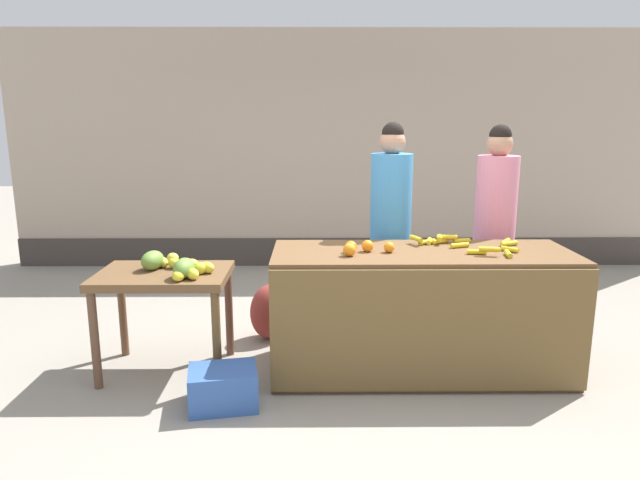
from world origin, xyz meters
TOP-DOWN VIEW (x-y plane):
  - ground_plane at (0.00, 0.00)m, footprint 24.00×24.00m
  - market_wall_back at (0.00, 3.19)m, footprint 8.47×0.23m
  - fruit_stall_counter at (0.35, -0.01)m, footprint 2.17×0.80m
  - side_table_wooden at (-1.54, 0.00)m, footprint 0.94×0.67m
  - banana_bunch_pile at (0.68, 0.12)m, footprint 0.81×0.55m
  - orange_pile at (-0.10, -0.07)m, footprint 0.37×0.22m
  - mango_papaya_pile at (-1.44, -0.04)m, footprint 0.59×0.60m
  - vendor_woman_blue_shirt at (0.20, 0.64)m, footprint 0.34×0.34m
  - vendor_woman_pink_shirt at (1.08, 0.67)m, footprint 0.34×0.34m
  - produce_crate at (-1.04, -0.55)m, footprint 0.49×0.39m
  - produce_sack at (-0.82, 0.62)m, footprint 0.47×0.45m

SIDE VIEW (x-z plane):
  - ground_plane at x=0.00m, z-range 0.00..0.00m
  - produce_crate at x=-1.04m, z-range 0.00..0.26m
  - produce_sack at x=-0.82m, z-range 0.00..0.48m
  - fruit_stall_counter at x=0.35m, z-range 0.00..0.92m
  - side_table_wooden at x=-1.54m, z-range 0.27..1.04m
  - mango_papaya_pile at x=-1.44m, z-range 0.76..0.90m
  - vendor_woman_pink_shirt at x=1.08m, z-range 0.01..1.82m
  - vendor_woman_blue_shirt at x=0.20m, z-range 0.01..1.84m
  - banana_bunch_pile at x=0.68m, z-range 0.91..0.98m
  - orange_pile at x=-0.10m, z-range 0.92..1.01m
  - market_wall_back at x=0.00m, z-range -0.03..2.90m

